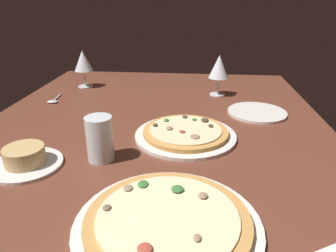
# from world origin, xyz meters

# --- Properties ---
(dining_table) EXTENTS (1.50, 1.10, 0.04)m
(dining_table) POSITION_xyz_m (0.00, 0.00, 0.02)
(dining_table) COLOR brown
(dining_table) RESTS_ON ground
(pizza_main) EXTENTS (0.29, 0.29, 0.03)m
(pizza_main) POSITION_xyz_m (-0.01, -0.10, 0.05)
(pizza_main) COLOR silver
(pizza_main) RESTS_ON dining_table
(pizza_side) EXTENTS (0.34, 0.34, 0.03)m
(pizza_side) POSITION_xyz_m (-0.39, -0.09, 0.05)
(pizza_side) COLOR silver
(pizza_side) RESTS_ON dining_table
(ramekin_on_saucer) EXTENTS (0.17, 0.17, 0.05)m
(ramekin_on_saucer) POSITION_xyz_m (-0.21, 0.27, 0.06)
(ramekin_on_saucer) COLOR silver
(ramekin_on_saucer) RESTS_ON dining_table
(wine_glass_far) EXTENTS (0.08, 0.08, 0.16)m
(wine_glass_far) POSITION_xyz_m (0.40, -0.22, 0.15)
(wine_glass_far) COLOR silver
(wine_glass_far) RESTS_ON dining_table
(wine_glass_near) EXTENTS (0.08, 0.08, 0.16)m
(wine_glass_near) POSITION_xyz_m (0.47, 0.36, 0.15)
(wine_glass_near) COLOR silver
(wine_glass_near) RESTS_ON dining_table
(water_glass) EXTENTS (0.07, 0.07, 0.11)m
(water_glass) POSITION_xyz_m (-0.16, 0.10, 0.09)
(water_glass) COLOR silver
(water_glass) RESTS_ON dining_table
(side_plate) EXTENTS (0.20, 0.20, 0.01)m
(side_plate) POSITION_xyz_m (0.20, -0.34, 0.04)
(side_plate) COLOR silver
(side_plate) RESTS_ON dining_table
(spoon) EXTENTS (0.11, 0.04, 0.01)m
(spoon) POSITION_xyz_m (0.26, 0.41, 0.04)
(spoon) COLOR silver
(spoon) RESTS_ON dining_table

